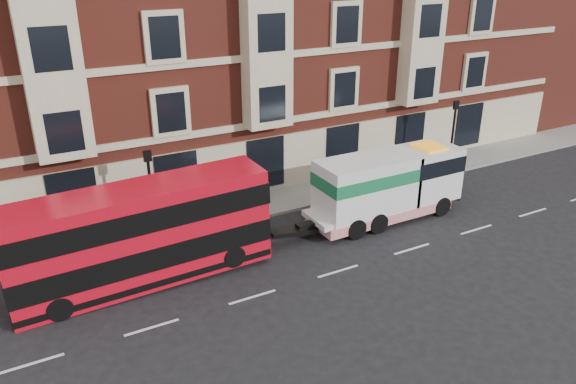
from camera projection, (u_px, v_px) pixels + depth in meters
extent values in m
plane|color=black|center=(338.00, 271.00, 23.69)|extent=(120.00, 120.00, 0.00)
cube|color=slate|center=(260.00, 204.00, 29.70)|extent=(90.00, 3.00, 0.15)
cube|color=maroon|center=(208.00, 15.00, 32.40)|extent=(45.00, 12.00, 18.00)
cylinder|color=black|center=(152.00, 200.00, 25.19)|extent=(0.14, 0.14, 4.00)
cube|color=black|center=(147.00, 156.00, 24.35)|extent=(0.35, 0.15, 0.50)
cylinder|color=black|center=(452.00, 140.00, 33.09)|extent=(0.14, 0.14, 4.00)
cube|color=black|center=(456.00, 105.00, 32.26)|extent=(0.35, 0.15, 0.50)
cube|color=red|center=(141.00, 235.00, 22.13)|extent=(10.20, 2.28, 4.01)
cube|color=black|center=(143.00, 248.00, 22.37)|extent=(10.24, 2.34, 0.96)
cube|color=black|center=(139.00, 211.00, 21.71)|extent=(10.24, 2.34, 0.91)
cylinder|color=black|center=(60.00, 308.00, 20.45)|extent=(0.95, 0.29, 0.95)
cylinder|color=black|center=(52.00, 281.00, 22.10)|extent=(0.95, 0.29, 0.95)
cylinder|color=black|center=(234.00, 256.00, 23.38)|extent=(0.95, 0.29, 0.95)
cylinder|color=black|center=(215.00, 236.00, 25.03)|extent=(0.95, 0.29, 0.95)
cube|color=silver|center=(383.00, 204.00, 27.91)|extent=(8.20, 2.09, 0.27)
cube|color=silver|center=(426.00, 172.00, 28.59)|extent=(2.91, 2.28, 2.64)
cube|color=silver|center=(367.00, 185.00, 26.94)|extent=(4.92, 2.28, 2.64)
cube|color=#16663E|center=(367.00, 176.00, 26.75)|extent=(4.96, 2.32, 0.64)
cube|color=red|center=(380.00, 210.00, 27.95)|extent=(7.29, 2.34, 0.50)
cylinder|color=black|center=(441.00, 206.00, 28.50)|extent=(1.00, 0.32, 1.00)
cylinder|color=black|center=(414.00, 192.00, 30.16)|extent=(1.00, 0.32, 1.00)
cylinder|color=black|center=(378.00, 223.00, 26.74)|extent=(1.00, 0.36, 1.00)
cylinder|color=black|center=(353.00, 207.00, 28.40)|extent=(1.00, 0.36, 1.00)
cylinder|color=black|center=(356.00, 229.00, 26.18)|extent=(1.00, 0.36, 1.00)
cylinder|color=black|center=(332.00, 212.00, 27.84)|extent=(1.00, 0.36, 1.00)
imported|color=#1E1A34|center=(62.00, 236.00, 24.37)|extent=(0.65, 0.44, 1.78)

